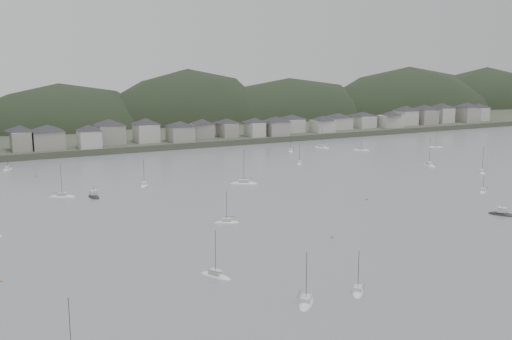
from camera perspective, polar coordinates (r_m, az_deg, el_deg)
ground at (r=149.72m, az=13.34°, el=-6.90°), size 900.00×900.00×0.00m
far_shore_land at (r=415.88m, az=-14.04°, el=4.28°), size 900.00×250.00×3.00m
forested_ridge at (r=393.91m, az=-12.41°, el=2.15°), size 851.55×103.94×102.57m
waterfront_town at (r=327.07m, az=-0.80°, el=4.26°), size 451.48×28.46×12.92m
sailboat_lead at (r=262.35m, az=-22.39°, el=0.06°), size 5.50×7.16×9.59m
moored_fleet at (r=201.61m, az=-1.20°, el=-2.09°), size 259.89×173.10×13.47m
motor_launch_near at (r=186.56m, az=22.20°, el=-3.87°), size 6.06×7.82×3.79m
motor_launch_far at (r=201.69m, az=-15.07°, el=-2.41°), size 3.33×7.82×3.83m
mooring_buoys at (r=171.64m, az=-3.70°, el=-4.35°), size 114.05×152.87×0.70m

